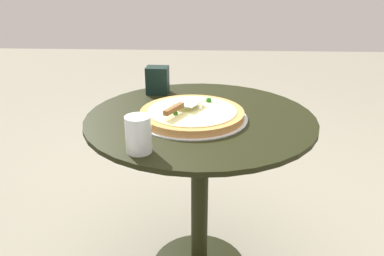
{
  "coord_description": "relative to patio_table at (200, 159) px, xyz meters",
  "views": [
    {
      "loc": [
        1.37,
        0.03,
        1.28
      ],
      "look_at": [
        0.03,
        -0.03,
        0.71
      ],
      "focal_mm": 35.65,
      "sensor_mm": 36.0,
      "label": 1
    }
  ],
  "objects": [
    {
      "name": "patio_table",
      "position": [
        0.0,
        0.0,
        0.0
      ],
      "size": [
        0.88,
        0.88,
        0.75
      ],
      "color": "black",
      "rests_on": "ground"
    },
    {
      "name": "pizza_on_tray",
      "position": [
        0.03,
        -0.03,
        0.2
      ],
      "size": [
        0.42,
        0.42,
        0.05
      ],
      "color": "silver",
      "rests_on": "patio_table"
    },
    {
      "name": "pizza_server",
      "position": [
        0.05,
        -0.07,
        0.24
      ],
      "size": [
        0.21,
        0.14,
        0.02
      ],
      "color": "silver",
      "rests_on": "pizza_on_tray"
    },
    {
      "name": "drinking_cup",
      "position": [
        0.32,
        -0.18,
        0.25
      ],
      "size": [
        0.08,
        0.08,
        0.12
      ],
      "primitive_type": "cylinder",
      "color": "white",
      "rests_on": "patio_table"
    },
    {
      "name": "napkin_dispenser",
      "position": [
        -0.28,
        -0.2,
        0.25
      ],
      "size": [
        0.08,
        0.1,
        0.12
      ],
      "primitive_type": "cube",
      "rotation": [
        0.0,
        0.0,
        1.53
      ],
      "color": "black",
      "rests_on": "patio_table"
    }
  ]
}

